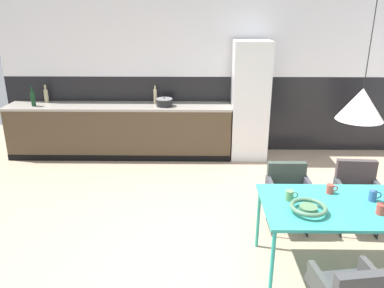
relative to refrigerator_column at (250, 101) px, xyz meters
The scene contains 18 objects.
ground_plane 3.25m from the refrigerator_column, 100.72° to the right, with size 9.67×9.67×0.00m, color tan.
back_wall_splashback_dark 0.75m from the refrigerator_column, 147.96° to the left, with size 7.44×0.12×1.35m, color black.
back_wall_panel_upper 1.23m from the refrigerator_column, 147.96° to the left, with size 7.44×0.12×1.35m, color white.
kitchen_counter 2.30m from the refrigerator_column, behind, with size 3.85×0.63×0.91m.
refrigerator_column is the anchor object (origin of this frame).
dining_table 3.22m from the refrigerator_column, 80.72° to the right, with size 1.57×0.88×0.74m.
armchair_near_window 2.56m from the refrigerator_column, 66.86° to the right, with size 0.52×0.50×0.80m.
armchair_corner_seat 2.36m from the refrigerator_column, 85.53° to the right, with size 0.49×0.47×0.76m.
fruit_bowl 3.31m from the refrigerator_column, 88.00° to the right, with size 0.34×0.34×0.07m.
mug_short_terracotta 3.18m from the refrigerator_column, 75.56° to the right, with size 0.12×0.07×0.11m.
mug_tall_blue 2.96m from the refrigerator_column, 81.49° to the right, with size 0.11×0.07×0.09m.
mug_dark_espresso 3.08m from the refrigerator_column, 89.96° to the right, with size 0.12×0.08×0.10m.
mug_white_ceramic 3.41m from the refrigerator_column, 77.14° to the right, with size 0.13×0.08×0.10m.
cooking_pot 1.45m from the refrigerator_column, behind, with size 0.28×0.28×0.15m.
bottle_wine_green 3.55m from the refrigerator_column, behind, with size 0.07×0.07×0.31m.
bottle_oil_tall 3.66m from the refrigerator_column, behind, with size 0.07×0.07×0.32m.
bottle_vinegar_dark 1.62m from the refrigerator_column, behind, with size 0.06×0.06×0.32m.
pendant_lamp_over_table_near 3.26m from the refrigerator_column, 80.67° to the right, with size 0.40×0.40×1.08m.
Camera 1 is at (-0.31, -3.31, 2.48)m, focal length 35.64 mm.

